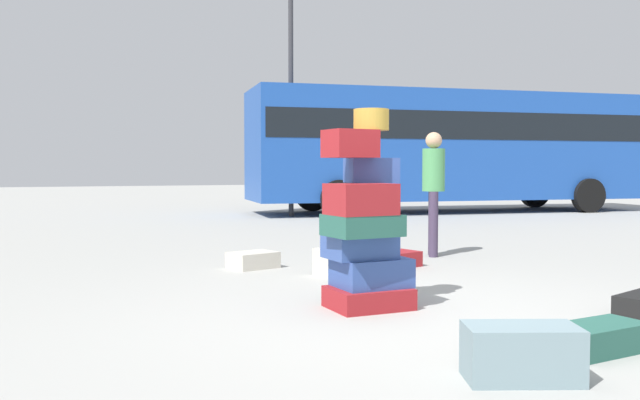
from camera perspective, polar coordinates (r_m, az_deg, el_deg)
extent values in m
plane|color=#9E9E99|center=(5.43, 7.48, -9.94)|extent=(80.00, 80.00, 0.00)
cube|color=maroon|center=(5.77, 4.13, -8.26)|extent=(0.67, 0.53, 0.18)
cube|color=#334F99|center=(5.78, 4.37, -6.11)|extent=(0.61, 0.49, 0.25)
cube|color=#334F99|center=(5.73, 3.38, -3.90)|extent=(0.56, 0.45, 0.21)
cube|color=#26594C|center=(5.53, 3.62, -2.14)|extent=(0.61, 0.50, 0.18)
cube|color=maroon|center=(5.48, 3.48, 0.07)|extent=(0.54, 0.44, 0.25)
cube|color=#334F99|center=(5.80, 4.35, 2.52)|extent=(0.45, 0.38, 0.21)
cube|color=maroon|center=(5.58, 2.58, 4.78)|extent=(0.43, 0.35, 0.23)
cylinder|color=#B28C33|center=(5.71, 4.36, 6.78)|extent=(0.30, 0.30, 0.18)
cube|color=beige|center=(8.04, -5.70, -5.08)|extent=(0.62, 0.53, 0.19)
cube|color=maroon|center=(8.10, 6.14, -5.04)|extent=(0.74, 0.54, 0.18)
cube|color=beige|center=(7.59, 2.26, -5.11)|extent=(0.79, 0.48, 0.30)
cube|color=gray|center=(4.01, 16.70, -12.31)|extent=(0.71, 0.54, 0.31)
cube|color=#26594C|center=(4.79, 22.62, -10.71)|extent=(0.66, 0.41, 0.19)
cylinder|color=#3F334C|center=(9.28, 9.52, -1.93)|extent=(0.12, 0.12, 0.87)
cylinder|color=#3F334C|center=(9.07, 9.59, -2.04)|extent=(0.12, 0.12, 0.87)
cylinder|color=#4C9959|center=(9.14, 9.59, 2.53)|extent=(0.30, 0.30, 0.57)
sphere|color=tan|center=(9.15, 9.61, 5.00)|extent=(0.22, 0.22, 0.22)
cube|color=#1E4CA5|center=(18.42, 10.82, 4.46)|extent=(10.85, 3.75, 2.80)
cube|color=black|center=(18.44, 10.83, 5.98)|extent=(10.64, 3.75, 0.70)
cylinder|color=black|center=(21.21, 17.71, 0.64)|extent=(0.92, 0.36, 0.90)
cylinder|color=black|center=(19.16, 21.77, 0.36)|extent=(0.92, 0.36, 0.90)
cylinder|color=black|center=(18.40, -0.67, 0.46)|extent=(0.92, 0.36, 0.90)
cylinder|color=black|center=(16.00, 1.57, 0.12)|extent=(0.92, 0.36, 0.90)
cylinder|color=#333338|center=(16.47, -2.48, 9.94)|extent=(0.12, 0.12, 6.50)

